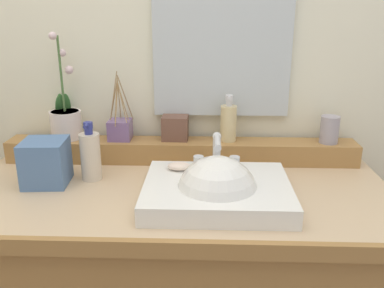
# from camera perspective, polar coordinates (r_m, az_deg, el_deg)

# --- Properties ---
(wall_back) EXTENTS (3.15, 0.20, 2.61)m
(wall_back) POSITION_cam_1_polar(r_m,az_deg,el_deg) (1.55, -1.23, 15.99)
(wall_back) COLOR silver
(wall_back) RESTS_ON ground
(back_ledge) EXTENTS (1.23, 0.11, 0.08)m
(back_ledge) POSITION_cam_1_polar(r_m,az_deg,el_deg) (1.46, -1.52, -0.95)
(back_ledge) COLOR #A1733E
(back_ledge) RESTS_ON vanity_cabinet
(sink_basin) EXTENTS (0.41, 0.33, 0.26)m
(sink_basin) POSITION_cam_1_polar(r_m,az_deg,el_deg) (1.16, 3.48, -6.97)
(sink_basin) COLOR white
(sink_basin) RESTS_ON vanity_cabinet
(soap_bar) EXTENTS (0.07, 0.04, 0.02)m
(soap_bar) POSITION_cam_1_polar(r_m,az_deg,el_deg) (1.24, -1.80, -3.10)
(soap_bar) COLOR beige
(soap_bar) RESTS_ON sink_basin
(potted_plant) EXTENTS (0.11, 0.11, 0.37)m
(potted_plant) POSITION_cam_1_polar(r_m,az_deg,el_deg) (1.53, -17.14, 3.25)
(potted_plant) COLOR silver
(potted_plant) RESTS_ON back_ledge
(soap_dispenser) EXTENTS (0.06, 0.06, 0.16)m
(soap_dispenser) POSITION_cam_1_polar(r_m,az_deg,el_deg) (1.44, 5.08, 3.06)
(soap_dispenser) COLOR #D4C08B
(soap_dispenser) RESTS_ON back_ledge
(tumbler_cup) EXTENTS (0.06, 0.06, 0.09)m
(tumbler_cup) POSITION_cam_1_polar(r_m,az_deg,el_deg) (1.49, 18.55, 1.91)
(tumbler_cup) COLOR #9C95A1
(tumbler_cup) RESTS_ON back_ledge
(reed_diffuser) EXTENTS (0.08, 0.11, 0.24)m
(reed_diffuser) POSITION_cam_1_polar(r_m,az_deg,el_deg) (1.48, -9.95, 2.08)
(reed_diffuser) COLOR slate
(reed_diffuser) RESTS_ON back_ledge
(trinket_box) EXTENTS (0.09, 0.07, 0.09)m
(trinket_box) POSITION_cam_1_polar(r_m,az_deg,el_deg) (1.45, -2.36, 2.26)
(trinket_box) COLOR brown
(trinket_box) RESTS_ON back_ledge
(lotion_bottle) EXTENTS (0.06, 0.07, 0.19)m
(lotion_bottle) POSITION_cam_1_polar(r_m,az_deg,el_deg) (1.33, -13.91, -1.53)
(lotion_bottle) COLOR beige
(lotion_bottle) RESTS_ON vanity_cabinet
(tissue_box) EXTENTS (0.14, 0.14, 0.14)m
(tissue_box) POSITION_cam_1_polar(r_m,az_deg,el_deg) (1.34, -19.64, -2.41)
(tissue_box) COLOR #4D6FA1
(tissue_box) RESTS_ON vanity_cabinet
(mirror) EXTENTS (0.47, 0.02, 0.64)m
(mirror) POSITION_cam_1_polar(r_m,az_deg,el_deg) (1.44, 4.27, 16.53)
(mirror) COLOR silver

